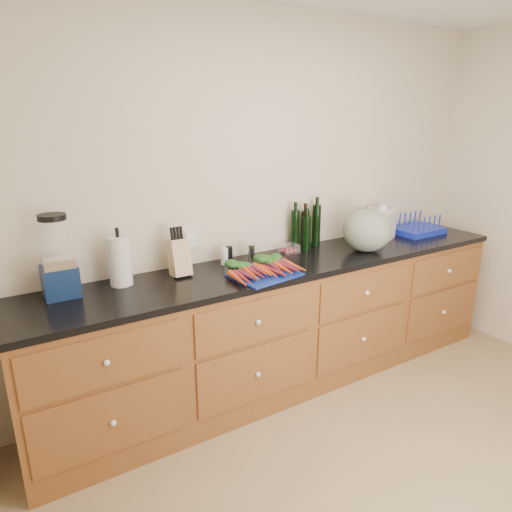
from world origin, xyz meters
TOP-DOWN VIEW (x-y plane):
  - ground at (0.00, 0.00)m, footprint 4.00×4.00m
  - wall_back at (0.00, 1.62)m, footprint 4.10×0.05m
  - cabinets at (0.00, 1.30)m, footprint 3.60×0.64m
  - countertop at (0.00, 1.30)m, footprint 3.64×0.62m
  - cutting_board at (-0.30, 1.14)m, footprint 0.45×0.37m
  - carrots at (-0.30, 1.18)m, footprint 0.46×0.32m
  - squash at (0.64, 1.21)m, footprint 0.36×0.36m
  - blender_appliance at (-1.45, 1.46)m, footprint 0.19×0.19m
  - paper_towel at (-1.12, 1.46)m, footprint 0.13×0.13m
  - knife_block at (-0.75, 1.44)m, footprint 0.12×0.12m
  - grinder_salt at (-0.41, 1.48)m, footprint 0.05×0.05m
  - grinder_pepper at (-0.37, 1.48)m, footprint 0.05×0.05m
  - canister_chrome at (-0.20, 1.48)m, footprint 0.05×0.05m
  - tomato_box at (0.12, 1.47)m, footprint 0.13×0.11m
  - bottles at (0.30, 1.51)m, footprint 0.27×0.14m
  - grocery_bag at (0.94, 1.42)m, footprint 0.39×0.37m
  - dish_rack at (1.40, 1.38)m, footprint 0.41×0.33m

SIDE VIEW (x-z plane):
  - ground at x=0.00m, z-range 0.00..0.00m
  - cabinets at x=0.00m, z-range 0.00..0.90m
  - countertop at x=0.00m, z-range 0.90..0.94m
  - cutting_board at x=-0.30m, z-range 0.94..0.95m
  - tomato_box at x=0.12m, z-range 0.94..1.00m
  - carrots at x=-0.30m, z-range 0.95..1.01m
  - dish_rack at x=1.40m, z-range 0.90..1.06m
  - canister_chrome at x=-0.20m, z-range 0.94..1.05m
  - grinder_salt at x=-0.41m, z-range 0.94..1.06m
  - grinder_pepper at x=-0.37m, z-range 0.94..1.06m
  - knife_block at x=-0.75m, z-range 0.94..1.17m
  - grocery_bag at x=0.94m, z-range 0.94..1.17m
  - bottles at x=0.30m, z-range 0.93..1.25m
  - paper_towel at x=-1.12m, z-range 0.94..1.24m
  - squash at x=0.64m, z-range 0.94..1.26m
  - blender_appliance at x=-1.45m, z-range 0.91..1.38m
  - wall_back at x=0.00m, z-range 0.00..2.60m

